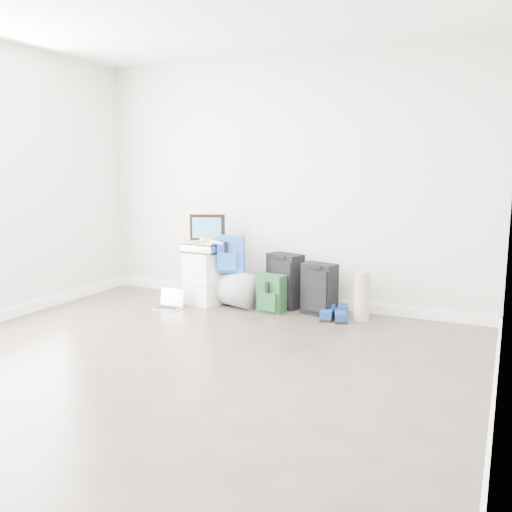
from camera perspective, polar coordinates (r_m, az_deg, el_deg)
The scene contains 14 objects.
ground at distance 4.04m, azimuth -11.18°, elevation -12.75°, with size 5.00×5.00×0.00m, color #372F28.
room_envelope at distance 3.77m, azimuth -11.86°, elevation 12.41°, with size 4.52×5.02×2.71m.
boxes_stack at distance 6.05m, azimuth -5.54°, elevation -2.31°, with size 0.47×0.41×0.57m.
briefcase at distance 5.99m, azimuth -5.59°, elevation 0.92°, with size 0.41×0.30×0.12m, color #B2B2B7.
painting at distance 6.05m, azimuth -5.15°, elevation 2.99°, with size 0.38×0.14×0.30m.
drone at distance 5.92m, azimuth -5.04°, elevation 1.66°, with size 0.51×0.51×0.05m.
duffel_bag at distance 5.98m, azimuth -2.51°, elevation -3.40°, with size 0.38×0.38×0.61m, color gray.
blue_backpack at distance 5.89m, azimuth -2.67°, elevation 0.15°, with size 0.33×0.29×0.40m.
large_suitcase at distance 5.88m, azimuth 3.05°, elevation -2.60°, with size 0.43×0.35×0.58m.
green_backpack at distance 5.69m, azimuth 1.59°, elevation -4.04°, with size 0.30×0.23×0.39m.
carry_on at distance 5.61m, azimuth 6.67°, elevation -3.50°, with size 0.38×0.30×0.54m.
shoes at distance 5.50m, azimuth 8.19°, elevation -6.13°, with size 0.33×0.32×0.10m.
rolled_rug at distance 5.49m, azimuth 11.06°, elevation -4.17°, with size 0.16×0.16×0.48m, color tan.
laptop at distance 5.95m, azimuth -9.09°, elevation -4.97°, with size 0.29×0.22×0.20m.
Camera 1 is at (2.26, -2.99, 1.51)m, focal length 38.00 mm.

